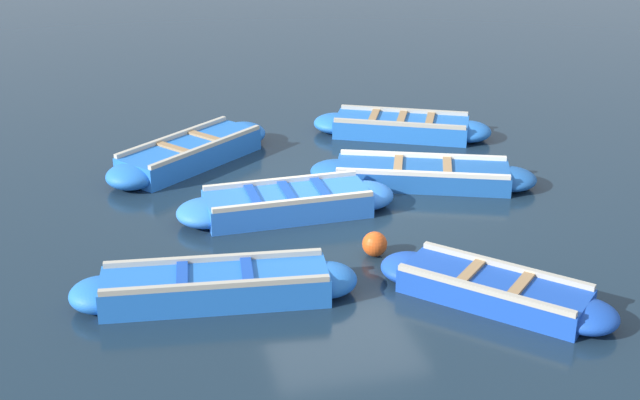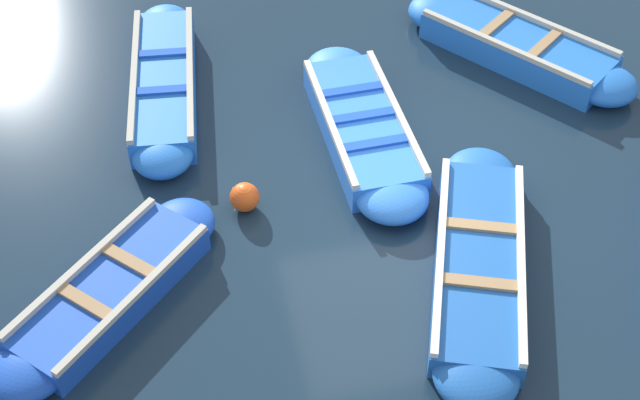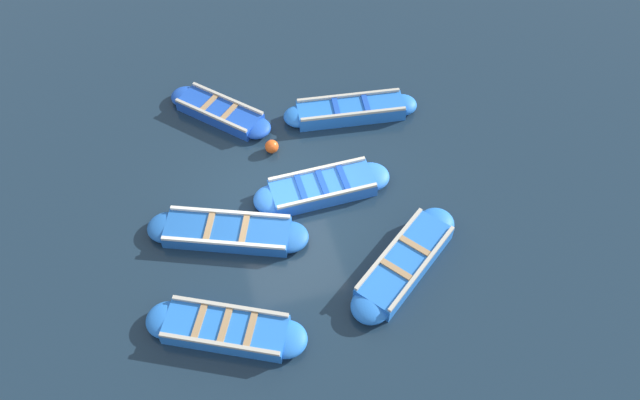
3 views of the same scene
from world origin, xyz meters
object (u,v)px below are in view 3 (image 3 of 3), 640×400
boat_inner_gap (228,232)px  boat_bow_out (405,263)px  boat_far_corner (220,112)px  boat_alongside (351,110)px  buoy_orange_near (272,147)px  boat_centre (322,188)px  boat_outer_left (226,329)px

boat_inner_gap → boat_bow_out: bearing=-117.2°
boat_inner_gap → boat_far_corner: (3.92, -0.48, 0.00)m
boat_alongside → buoy_orange_near: bearing=107.1°
boat_centre → boat_outer_left: boat_centre is taller
boat_outer_left → buoy_orange_near: boat_outer_left is taller
boat_inner_gap → boat_alongside: (3.03, -3.86, 0.03)m
boat_centre → buoy_orange_near: 1.87m
boat_bow_out → buoy_orange_near: size_ratio=9.47×
boat_alongside → boat_far_corner: (0.89, 3.38, -0.03)m
boat_centre → boat_alongside: (2.35, -1.43, 0.01)m
boat_far_corner → buoy_orange_near: bearing=-146.4°
boat_inner_gap → boat_bow_out: boat_bow_out is taller
boat_centre → buoy_orange_near: boat_centre is taller
boat_centre → boat_far_corner: (3.25, 1.95, -0.02)m
boat_bow_out → boat_far_corner: boat_bow_out is taller
boat_alongside → boat_far_corner: bearing=75.2°
boat_centre → boat_bow_out: bearing=-154.8°
boat_bow_out → buoy_orange_near: 4.66m
boat_alongside → boat_far_corner: 3.49m
boat_far_corner → buoy_orange_near: boat_far_corner is taller
boat_outer_left → boat_centre: bearing=-43.2°
boat_bow_out → buoy_orange_near: boat_bow_out is taller
boat_bow_out → boat_far_corner: size_ratio=1.20×
buoy_orange_near → boat_centre: bearing=-151.7°
boat_alongside → buoy_orange_near: 2.42m
boat_bow_out → boat_centre: bearing=25.2°
boat_inner_gap → boat_far_corner: 3.95m
buoy_orange_near → boat_alongside: bearing=-72.9°
boat_alongside → buoy_orange_near: (-0.71, 2.31, -0.02)m
boat_centre → boat_inner_gap: bearing=105.5°
boat_far_corner → boat_outer_left: bearing=171.6°
boat_centre → buoy_orange_near: size_ratio=9.75×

